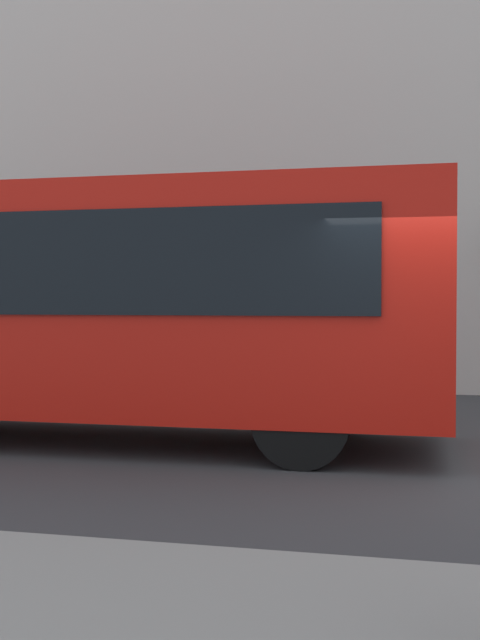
# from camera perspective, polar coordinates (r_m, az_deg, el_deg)

# --- Properties ---
(ground_plane) EXTENTS (60.00, 60.00, 0.00)m
(ground_plane) POSITION_cam_1_polar(r_m,az_deg,el_deg) (8.48, 15.09, -10.21)
(ground_plane) COLOR #38383A
(building_facade_far) EXTENTS (28.00, 1.55, 12.00)m
(building_facade_far) POSITION_cam_1_polar(r_m,az_deg,el_deg) (15.69, 14.27, 17.23)
(building_facade_far) COLOR beige
(building_facade_far) RESTS_ON ground_plane
(red_bus) EXTENTS (9.05, 2.54, 3.08)m
(red_bus) POSITION_cam_1_polar(r_m,az_deg,el_deg) (9.90, -12.16, 1.28)
(red_bus) COLOR red
(red_bus) RESTS_ON ground_plane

